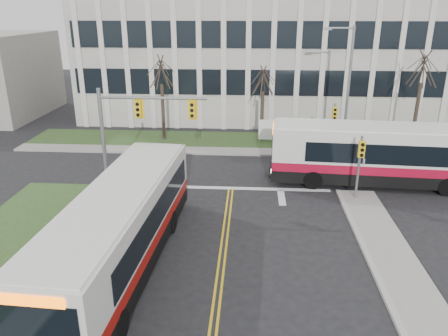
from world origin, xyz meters
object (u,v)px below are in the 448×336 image
(newspaper_box_red, at_px, (5,322))
(streetlight, at_px, (347,83))
(directory_sign, at_px, (268,130))
(bus_main, at_px, (121,231))
(bus_cross, at_px, (385,156))

(newspaper_box_red, bearing_deg, streetlight, 36.96)
(directory_sign, bearing_deg, bus_main, -110.00)
(streetlight, xyz_separation_m, directory_sign, (-5.53, 1.30, -4.02))
(streetlight, height_order, bus_cross, streetlight)
(directory_sign, relative_size, bus_main, 0.15)
(bus_main, height_order, newspaper_box_red, bus_main)
(newspaper_box_red, bearing_deg, bus_cross, 23.77)
(streetlight, xyz_separation_m, newspaper_box_red, (-15.00, -21.07, -4.72))
(streetlight, bearing_deg, bus_cross, -78.85)
(directory_sign, bearing_deg, streetlight, -13.23)
(bus_cross, height_order, newspaper_box_red, bus_cross)
(bus_main, xyz_separation_m, newspaper_box_red, (-2.86, -4.20, -1.27))
(directory_sign, height_order, bus_cross, bus_cross)
(streetlight, distance_m, bus_main, 21.07)
(bus_cross, bearing_deg, streetlight, -164.79)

